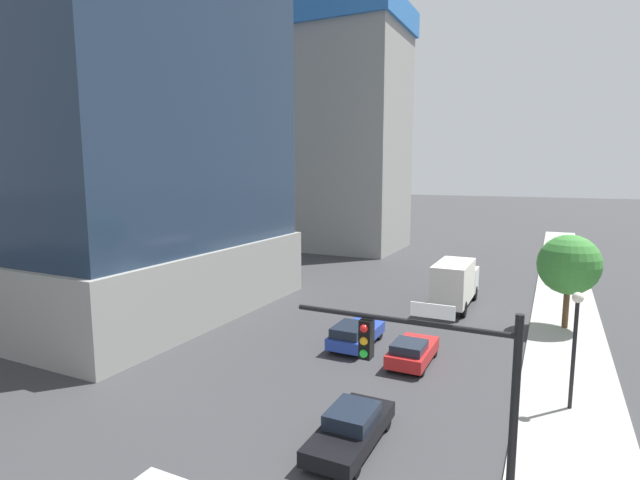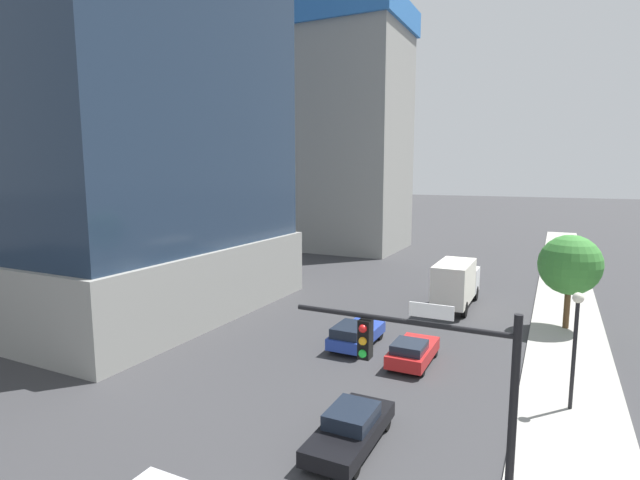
{
  "view_description": "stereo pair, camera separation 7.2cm",
  "coord_description": "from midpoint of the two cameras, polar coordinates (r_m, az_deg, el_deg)",
  "views": [
    {
      "loc": [
        7.82,
        -6.99,
        9.91
      ],
      "look_at": [
        -1.12,
        11.5,
        7.0
      ],
      "focal_mm": 27.22,
      "sensor_mm": 36.0,
      "label": 1
    },
    {
      "loc": [
        7.88,
        -6.96,
        9.91
      ],
      "look_at": [
        -1.12,
        11.5,
        7.0
      ],
      "focal_mm": 27.22,
      "sensor_mm": 36.0,
      "label": 2
    }
  ],
  "objects": [
    {
      "name": "car_blue",
      "position": [
        28.1,
        4.26,
        -10.97
      ],
      "size": [
        1.93,
        4.5,
        1.48
      ],
      "color": "#233D9E",
      "rests_on": "ground"
    },
    {
      "name": "traffic_light_pole",
      "position": [
        12.88,
        14.19,
        -16.18
      ],
      "size": [
        5.78,
        0.48,
        6.54
      ],
      "color": "black",
      "rests_on": "sidewalk"
    },
    {
      "name": "box_truck",
      "position": [
        36.74,
        15.74,
        -4.79
      ],
      "size": [
        2.3,
        7.27,
        3.5
      ],
      "color": "silver",
      "rests_on": "ground"
    },
    {
      "name": "street_lamp",
      "position": [
        22.58,
        27.93,
        -9.5
      ],
      "size": [
        0.44,
        0.44,
        4.94
      ],
      "color": "black",
      "rests_on": "sidewalk"
    },
    {
      "name": "street_tree",
      "position": [
        33.77,
        27.37,
        -2.62
      ],
      "size": [
        3.73,
        3.73,
        5.91
      ],
      "color": "brown",
      "rests_on": "sidewalk"
    },
    {
      "name": "car_red",
      "position": [
        26.14,
        10.9,
        -12.74
      ],
      "size": [
        1.86,
        4.05,
        1.38
      ],
      "color": "red",
      "rests_on": "ground"
    },
    {
      "name": "car_black",
      "position": [
        18.9,
        3.74,
        -21.19
      ],
      "size": [
        1.87,
        4.75,
        1.39
      ],
      "color": "black",
      "rests_on": "ground"
    },
    {
      "name": "sidewalk",
      "position": [
        28.73,
        27.28,
        -12.88
      ],
      "size": [
        4.2,
        120.0,
        0.15
      ],
      "primitive_type": "cube",
      "color": "#9E9B93",
      "rests_on": "ground"
    },
    {
      "name": "construction_building",
      "position": [
        63.02,
        3.42,
        13.9
      ],
      "size": [
        14.44,
        12.9,
        38.86
      ],
      "color": "gray",
      "rests_on": "ground"
    }
  ]
}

